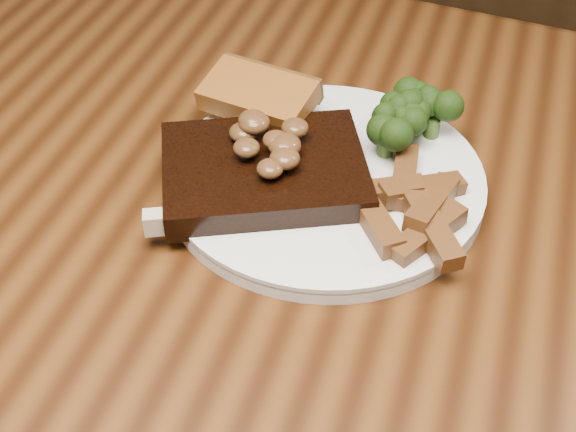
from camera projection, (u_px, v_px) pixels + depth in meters
name	position (u px, v px, depth m)	size (l,w,h in m)	color
dining_table	(297.00, 317.00, 0.70)	(1.60, 0.90, 0.75)	#4B280F
chair_far	(473.00, 134.00, 1.19)	(0.46, 0.46, 0.89)	black
plate	(325.00, 182.00, 0.69)	(0.27, 0.27, 0.01)	white
steak	(264.00, 172.00, 0.67)	(0.17, 0.13, 0.02)	black
steak_bone	(241.00, 219.00, 0.63)	(0.15, 0.01, 0.02)	#BDB093
mushroom_pile	(270.00, 138.00, 0.66)	(0.08, 0.08, 0.03)	#58311B
garlic_bread	(259.00, 114.00, 0.73)	(0.10, 0.05, 0.02)	#995E1B
potato_wedges	(409.00, 197.00, 0.64)	(0.09, 0.09, 0.02)	brown
broccoli_cluster	(404.00, 126.00, 0.70)	(0.08, 0.08, 0.04)	#18320B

